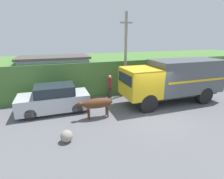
{
  "coord_description": "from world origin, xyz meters",
  "views": [
    {
      "loc": [
        -5.52,
        -8.41,
        4.57
      ],
      "look_at": [
        -2.32,
        0.95,
        1.5
      ],
      "focal_mm": 28.0,
      "sensor_mm": 36.0,
      "label": 1
    }
  ],
  "objects_px": {
    "cargo_truck": "(174,79)",
    "pedestrian_on_hill": "(110,85)",
    "parked_suv": "(54,99)",
    "utility_pole": "(126,55)",
    "roadside_rock": "(67,136)",
    "brown_cow": "(97,103)"
  },
  "relations": [
    {
      "from": "parked_suv",
      "to": "roadside_rock",
      "type": "bearing_deg",
      "value": -86.69
    },
    {
      "from": "brown_cow",
      "to": "parked_suv",
      "type": "bearing_deg",
      "value": 130.64
    },
    {
      "from": "parked_suv",
      "to": "utility_pole",
      "type": "distance_m",
      "value": 6.0
    },
    {
      "from": "cargo_truck",
      "to": "brown_cow",
      "type": "xyz_separation_m",
      "value": [
        -5.66,
        -0.69,
        -0.83
      ]
    },
    {
      "from": "utility_pole",
      "to": "cargo_truck",
      "type": "bearing_deg",
      "value": -42.71
    },
    {
      "from": "parked_suv",
      "to": "pedestrian_on_hill",
      "type": "xyz_separation_m",
      "value": [
        4.04,
        1.25,
        0.19
      ]
    },
    {
      "from": "cargo_truck",
      "to": "brown_cow",
      "type": "relative_size",
      "value": 3.42
    },
    {
      "from": "cargo_truck",
      "to": "pedestrian_on_hill",
      "type": "xyz_separation_m",
      "value": [
        -3.91,
        2.29,
        -0.71
      ]
    },
    {
      "from": "cargo_truck",
      "to": "pedestrian_on_hill",
      "type": "bearing_deg",
      "value": 147.02
    },
    {
      "from": "brown_cow",
      "to": "roadside_rock",
      "type": "relative_size",
      "value": 3.79
    },
    {
      "from": "parked_suv",
      "to": "cargo_truck",
      "type": "bearing_deg",
      "value": -10.37
    },
    {
      "from": "pedestrian_on_hill",
      "to": "roadside_rock",
      "type": "xyz_separation_m",
      "value": [
        -3.64,
        -4.88,
        -0.73
      ]
    },
    {
      "from": "roadside_rock",
      "to": "brown_cow",
      "type": "bearing_deg",
      "value": 45.01
    },
    {
      "from": "parked_suv",
      "to": "utility_pole",
      "type": "bearing_deg",
      "value": 11.67
    },
    {
      "from": "pedestrian_on_hill",
      "to": "roadside_rock",
      "type": "bearing_deg",
      "value": 27.46
    },
    {
      "from": "utility_pole",
      "to": "roadside_rock",
      "type": "bearing_deg",
      "value": -134.5
    },
    {
      "from": "cargo_truck",
      "to": "pedestrian_on_hill",
      "type": "height_order",
      "value": "cargo_truck"
    },
    {
      "from": "cargo_truck",
      "to": "parked_suv",
      "type": "height_order",
      "value": "cargo_truck"
    },
    {
      "from": "parked_suv",
      "to": "brown_cow",
      "type": "bearing_deg",
      "value": -40.02
    },
    {
      "from": "roadside_rock",
      "to": "cargo_truck",
      "type": "bearing_deg",
      "value": 18.91
    },
    {
      "from": "parked_suv",
      "to": "roadside_rock",
      "type": "relative_size",
      "value": 7.66
    },
    {
      "from": "brown_cow",
      "to": "roadside_rock",
      "type": "distance_m",
      "value": 2.74
    }
  ]
}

